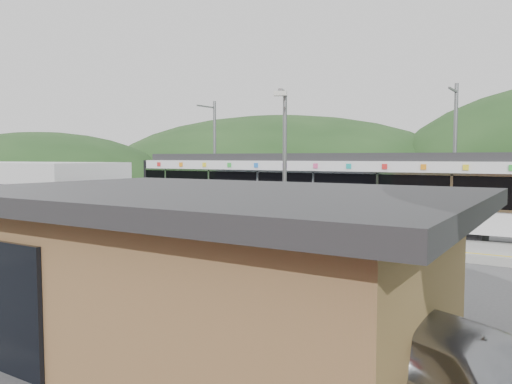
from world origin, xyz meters
The scene contains 10 objects.
ground centered at (0.00, 0.00, 0.00)m, with size 120.00×120.00×0.00m, color #4C4C4F.
hills centered at (6.19, 5.29, 0.00)m, with size 146.00×149.00×26.00m.
platform centered at (0.00, 3.30, 0.15)m, with size 26.00×3.20×0.30m, color #9E9E99.
yellow_line centered at (0.00, 2.00, 0.30)m, with size 26.00×0.10×0.01m, color yellow.
train centered at (1.19, 6.00, 2.06)m, with size 20.44×3.01×3.74m.
catenary_mast_west centered at (-7.00, 8.56, 3.65)m, with size 0.18×1.80×7.00m.
catenary_mast_east centered at (7.00, 8.56, 3.65)m, with size 0.18×1.80×7.00m.
station_shelter centered at (6.00, -9.01, 1.55)m, with size 9.20×6.20×3.00m.
car centered at (10.55, -9.75, 0.79)m, with size 1.86×4.61×1.57m, color #AAACB1.
lamp_post centered at (4.58, -3.63, 3.27)m, with size 0.43×1.02×5.45m.
Camera 1 is at (11.53, -16.18, 3.57)m, focal length 35.00 mm.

